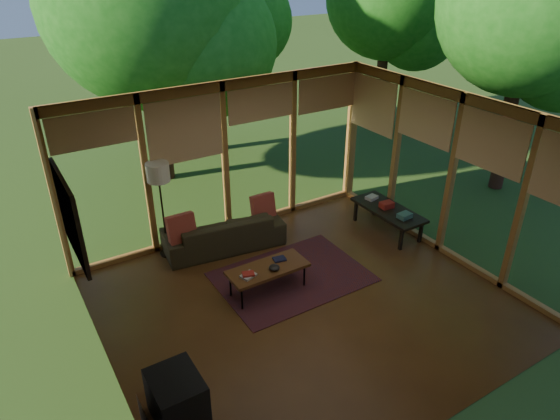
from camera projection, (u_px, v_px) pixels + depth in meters
floor at (306, 302)px, 7.26m from camera, size 5.50×5.50×0.00m
ceiling at (311, 123)px, 5.99m from camera, size 5.50×5.50×0.00m
wall_left at (97, 287)px, 5.35m from camera, size 0.04×5.00×2.70m
wall_front at (457, 330)px, 4.74m from camera, size 5.50×0.04×2.70m
window_wall_back at (225, 160)px, 8.50m from camera, size 5.50×0.12×2.70m
window_wall_right at (451, 177)px, 7.90m from camera, size 0.12×5.00×2.70m
exterior_lawn at (367, 98)px, 16.98m from camera, size 40.00×40.00×0.00m
tree_nw at (147, 1)px, 9.51m from camera, size 4.14×4.14×5.73m
tree_se at (533, 2)px, 8.96m from camera, size 3.40×3.40×5.40m
rug at (292, 277)px, 7.80m from camera, size 2.27×1.61×0.01m
sofa at (224, 232)px, 8.46m from camera, size 2.10×1.06×0.59m
pillow_left at (181, 229)px, 7.93m from camera, size 0.45×0.24×0.47m
pillow_right at (263, 207)px, 8.64m from camera, size 0.42×0.22×0.44m
ct_book_lower at (248, 276)px, 7.09m from camera, size 0.25×0.21×0.03m
ct_book_upper at (248, 274)px, 7.07m from camera, size 0.20×0.17×0.03m
ct_book_side at (279, 259)px, 7.46m from camera, size 0.21×0.17×0.03m
ct_bowl at (274, 268)px, 7.22m from camera, size 0.16×0.16×0.07m
television at (177, 398)px, 4.66m from camera, size 0.45×0.55×0.50m
console_book_a at (405, 216)px, 8.54m from camera, size 0.24×0.18×0.08m
console_book_b at (387, 205)px, 8.87m from camera, size 0.24×0.18×0.11m
console_book_c at (372, 198)px, 9.18m from camera, size 0.24×0.19×0.06m
floor_lamp at (158, 178)px, 7.73m from camera, size 0.36×0.36×1.65m
coffee_table at (268, 269)px, 7.31m from camera, size 1.20×0.50×0.43m
side_console at (388, 211)px, 8.88m from camera, size 0.60×1.40×0.46m
wall_painting at (70, 217)px, 6.32m from camera, size 0.06×1.35×1.15m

